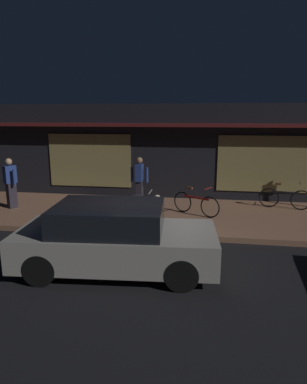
{
  "coord_description": "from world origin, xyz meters",
  "views": [
    {
      "loc": [
        1.15,
        -7.37,
        3.22
      ],
      "look_at": [
        -0.34,
        2.4,
        0.95
      ],
      "focal_mm": 31.71,
      "sensor_mm": 36.0,
      "label": 1
    }
  ],
  "objects_px": {
    "bicycle_parked": "(285,198)",
    "person_bystander": "(139,180)",
    "motorcycle": "(134,207)",
    "person_photographer": "(10,182)",
    "bicycle_extra": "(196,203)",
    "parked_car_near": "(115,238)"
  },
  "relations": [
    {
      "from": "bicycle_extra",
      "to": "parked_car_near",
      "type": "xyz_separation_m",
      "value": [
        -1.57,
        -3.83,
        0.2
      ]
    },
    {
      "from": "bicycle_extra",
      "to": "person_photographer",
      "type": "distance_m",
      "value": 6.14
    },
    {
      "from": "person_bystander",
      "to": "parked_car_near",
      "type": "height_order",
      "value": "person_bystander"
    },
    {
      "from": "bicycle_parked",
      "to": "person_bystander",
      "type": "xyz_separation_m",
      "value": [
        -4.85,
        -0.31,
        0.52
      ]
    },
    {
      "from": "motorcycle",
      "to": "parked_car_near",
      "type": "xyz_separation_m",
      "value": [
        0.16,
        -2.67,
        0.06
      ]
    },
    {
      "from": "bicycle_extra",
      "to": "person_photographer",
      "type": "xyz_separation_m",
      "value": [
        -6.11,
        -0.13,
        0.52
      ]
    },
    {
      "from": "person_photographer",
      "to": "parked_car_near",
      "type": "distance_m",
      "value": 5.87
    },
    {
      "from": "bicycle_parked",
      "to": "parked_car_near",
      "type": "xyz_separation_m",
      "value": [
        -4.47,
        -4.98,
        0.2
      ]
    },
    {
      "from": "motorcycle",
      "to": "person_bystander",
      "type": "height_order",
      "value": "person_bystander"
    },
    {
      "from": "person_photographer",
      "to": "person_bystander",
      "type": "bearing_deg",
      "value": 13.13
    },
    {
      "from": "bicycle_parked",
      "to": "parked_car_near",
      "type": "height_order",
      "value": "parked_car_near"
    },
    {
      "from": "bicycle_parked",
      "to": "person_bystander",
      "type": "height_order",
      "value": "person_bystander"
    },
    {
      "from": "bicycle_parked",
      "to": "person_photographer",
      "type": "height_order",
      "value": "person_photographer"
    },
    {
      "from": "bicycle_extra",
      "to": "person_photographer",
      "type": "height_order",
      "value": "person_photographer"
    },
    {
      "from": "bicycle_extra",
      "to": "person_bystander",
      "type": "bearing_deg",
      "value": 156.54
    },
    {
      "from": "bicycle_extra",
      "to": "parked_car_near",
      "type": "distance_m",
      "value": 4.14
    },
    {
      "from": "bicycle_parked",
      "to": "person_bystander",
      "type": "distance_m",
      "value": 4.89
    },
    {
      "from": "motorcycle",
      "to": "bicycle_extra",
      "type": "relative_size",
      "value": 1.17
    },
    {
      "from": "motorcycle",
      "to": "person_photographer",
      "type": "height_order",
      "value": "person_photographer"
    },
    {
      "from": "bicycle_parked",
      "to": "motorcycle",
      "type": "bearing_deg",
      "value": -153.44
    },
    {
      "from": "person_bystander",
      "to": "parked_car_near",
      "type": "distance_m",
      "value": 4.7
    },
    {
      "from": "motorcycle",
      "to": "person_photographer",
      "type": "distance_m",
      "value": 4.52
    }
  ]
}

